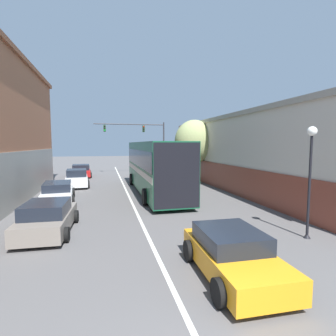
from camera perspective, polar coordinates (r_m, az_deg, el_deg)
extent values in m
cube|color=silver|center=(19.54, -8.79, -5.51)|extent=(0.14, 46.12, 0.01)
cube|color=#9E998E|center=(16.96, -30.56, -2.35)|extent=(0.24, 21.68, 3.20)
cube|color=beige|center=(22.59, 19.79, 3.18)|extent=(6.69, 24.68, 5.87)
cube|color=brown|center=(21.10, 12.14, -1.96)|extent=(0.24, 24.19, 2.06)
cube|color=gray|center=(22.68, 20.01, 10.23)|extent=(6.96, 24.93, 0.30)
cube|color=#145133|center=(19.63, -3.07, 0.48)|extent=(2.52, 12.86, 3.55)
cube|color=black|center=(19.59, -3.08, 2.34)|extent=(2.57, 12.60, 1.14)
cube|color=beige|center=(19.66, -3.07, -0.35)|extent=(2.55, 12.73, 0.35)
cube|color=black|center=(13.41, 1.97, -1.72)|extent=(2.46, 0.06, 3.41)
cylinder|color=black|center=(23.54, -7.93, -2.45)|extent=(0.30, 1.00, 1.00)
cylinder|color=black|center=(23.93, -1.78, -2.28)|extent=(0.30, 1.00, 1.00)
cylinder|color=black|center=(15.73, -4.99, -6.24)|extent=(0.30, 1.00, 1.00)
cylinder|color=black|center=(16.31, 4.03, -5.82)|extent=(0.30, 1.00, 1.00)
cube|color=orange|center=(7.77, 14.00, -18.72)|extent=(1.83, 3.84, 0.61)
cube|color=black|center=(7.77, 13.33, -14.49)|extent=(1.64, 2.02, 0.46)
cylinder|color=black|center=(8.54, 4.61, -17.49)|extent=(0.24, 0.65, 0.65)
cylinder|color=black|center=(9.19, 15.84, -16.00)|extent=(0.24, 0.65, 0.65)
cylinder|color=black|center=(6.55, 11.20, -25.05)|extent=(0.24, 0.65, 0.65)
cylinder|color=black|center=(7.38, 25.13, -21.80)|extent=(0.24, 0.65, 0.65)
cube|color=red|center=(30.58, -18.40, -0.93)|extent=(2.22, 4.28, 0.65)
cube|color=black|center=(30.32, -18.44, 0.17)|extent=(1.91, 2.29, 0.57)
cylinder|color=black|center=(31.89, -20.15, -1.07)|extent=(0.27, 0.63, 0.61)
cylinder|color=black|center=(31.89, -16.63, -0.97)|extent=(0.27, 0.63, 0.61)
cylinder|color=black|center=(29.35, -20.30, -1.60)|extent=(0.27, 0.63, 0.61)
cylinder|color=black|center=(29.34, -16.48, -1.49)|extent=(0.27, 0.63, 0.61)
cube|color=slate|center=(11.96, -24.65, -10.47)|extent=(1.87, 4.07, 0.65)
cube|color=black|center=(11.63, -24.98, -7.98)|extent=(1.66, 2.14, 0.51)
cylinder|color=black|center=(13.39, -27.18, -9.78)|extent=(0.24, 0.58, 0.57)
cylinder|color=black|center=(13.02, -19.47, -9.91)|extent=(0.24, 0.58, 0.57)
cylinder|color=black|center=(11.12, -30.70, -12.97)|extent=(0.24, 0.58, 0.57)
cylinder|color=black|center=(10.67, -21.34, -13.34)|extent=(0.24, 0.58, 0.57)
cube|color=silver|center=(23.61, -19.23, -2.53)|extent=(2.02, 3.96, 0.75)
cube|color=black|center=(23.34, -19.28, -0.98)|extent=(1.72, 2.12, 0.58)
cylinder|color=black|center=(24.84, -21.22, -2.75)|extent=(0.28, 0.68, 0.66)
cylinder|color=black|center=(24.82, -17.16, -2.63)|extent=(0.28, 0.68, 0.66)
cylinder|color=black|center=(22.49, -21.48, -3.55)|extent=(0.28, 0.68, 0.66)
cylinder|color=black|center=(22.47, -17.00, -3.43)|extent=(0.28, 0.68, 0.66)
cube|color=silver|center=(17.94, -22.83, -5.28)|extent=(2.12, 4.67, 0.61)
cube|color=black|center=(17.63, -22.94, -3.67)|extent=(1.78, 2.49, 0.48)
cylinder|color=black|center=(19.42, -25.15, -5.09)|extent=(0.28, 0.64, 0.62)
cylinder|color=black|center=(19.31, -19.94, -4.97)|extent=(0.28, 0.64, 0.62)
cylinder|color=black|center=(16.68, -26.14, -6.76)|extent=(0.28, 0.64, 0.62)
cylinder|color=black|center=(16.55, -20.06, -6.63)|extent=(0.28, 0.64, 0.62)
cylinder|color=#333338|center=(33.01, -0.93, 4.41)|extent=(0.18, 0.18, 6.32)
cylinder|color=#333338|center=(32.43, -8.35, 9.40)|extent=(8.45, 0.12, 0.12)
cube|color=#234723|center=(32.60, -5.34, 8.49)|extent=(0.28, 0.24, 0.80)
sphere|color=red|center=(32.46, -5.31, 8.94)|extent=(0.18, 0.18, 0.18)
sphere|color=black|center=(32.45, -5.30, 8.51)|extent=(0.18, 0.18, 0.18)
sphere|color=black|center=(32.44, -5.30, 8.07)|extent=(0.18, 0.18, 0.18)
cube|color=#234723|center=(32.25, -13.63, 8.40)|extent=(0.28, 0.24, 0.80)
sphere|color=black|center=(32.12, -13.64, 8.86)|extent=(0.18, 0.18, 0.18)
sphere|color=black|center=(32.10, -13.63, 8.42)|extent=(0.18, 0.18, 0.18)
sphere|color=green|center=(32.09, -13.62, 7.98)|extent=(0.18, 0.18, 0.18)
cone|color=black|center=(11.73, 27.99, -12.85)|extent=(0.26, 0.26, 0.20)
cylinder|color=black|center=(11.31, 28.40, -3.71)|extent=(0.10, 0.10, 3.97)
sphere|color=white|center=(11.20, 28.87, 7.02)|extent=(0.36, 0.36, 0.36)
cylinder|color=#4C3823|center=(25.09, 5.66, -0.49)|extent=(0.23, 0.23, 2.27)
ellipsoid|color=#99A366|center=(24.97, 5.71, 5.73)|extent=(3.72, 3.35, 4.09)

